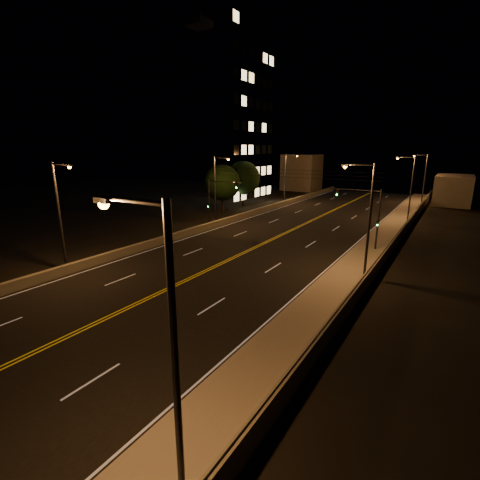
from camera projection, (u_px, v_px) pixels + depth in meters
The scene contains 23 objects.
ground at pixel (6, 366), 16.68m from camera, with size 160.00×160.00×0.00m, color black.
road at pixel (233, 258), 33.05m from camera, with size 18.00×120.00×0.02m, color black.
sidewalk at pixel (347, 278), 27.48m from camera, with size 3.60×120.00×0.30m, color #9E9584.
curb at pixel (324, 275), 28.45m from camera, with size 0.14×120.00×0.15m, color #9E9584.
parapet_wall at pixel (370, 274), 26.46m from camera, with size 0.30×120.00×1.00m, color gray.
jersey_barrier at pixel (162, 240), 37.72m from camera, with size 0.45×120.00×0.82m, color gray.
distant_building_right at pixel (453, 190), 63.90m from camera, with size 6.00×10.00×5.33m, color gray.
distant_building_left at pixel (302, 172), 85.53m from camera, with size 8.00×8.00×8.60m, color gray.
parapet_rail at pixel (371, 268), 26.33m from camera, with size 0.06×0.06×120.00m, color black.
lane_markings at pixel (233, 258), 32.99m from camera, with size 17.32×116.00×0.00m.
streetlight_0 at pixel (166, 347), 8.83m from camera, with size 2.55×0.28×9.06m.
streetlight_1 at pixel (366, 214), 26.78m from camera, with size 2.55×0.28×9.06m.
streetlight_2 at pixel (410, 185), 47.78m from camera, with size 2.55×0.28×9.06m.
streetlight_3 at pixel (423, 176), 63.45m from camera, with size 2.55×0.28×9.06m.
streetlight_4 at pixel (61, 210), 28.23m from camera, with size 2.55×0.28×9.06m.
streetlight_5 at pixel (216, 186), 45.94m from camera, with size 2.55×0.28×9.06m.
streetlight_6 at pixel (287, 175), 63.98m from camera, with size 2.55×0.28×9.06m.
traffic_signal_right at pixel (368, 212), 34.51m from camera, with size 5.11×0.31×6.28m.
traffic_signal_left at pixel (215, 198), 44.18m from camera, with size 5.11×0.31×6.28m.
overhead_wires at pixel (279, 173), 38.94m from camera, with size 22.00×0.03×0.83m.
building_tower at pixel (201, 118), 67.20m from camera, with size 24.00×15.00×32.63m.
tree_0 at pixel (222, 183), 54.71m from camera, with size 5.65×5.65×7.66m.
tree_1 at pixel (243, 178), 61.08m from camera, with size 5.85×5.85×7.93m.
Camera 1 is at (17.27, -6.36, 10.14)m, focal length 26.00 mm.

